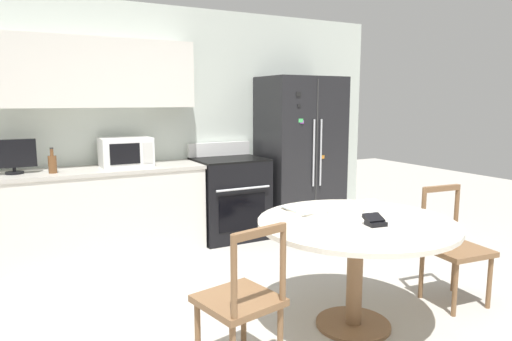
{
  "coord_description": "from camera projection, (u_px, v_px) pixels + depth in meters",
  "views": [
    {
      "loc": [
        -1.7,
        -2.41,
        1.57
      ],
      "look_at": [
        0.19,
        1.15,
        0.95
      ],
      "focal_mm": 32.0,
      "sensor_mm": 36.0,
      "label": 1
    }
  ],
  "objects": [
    {
      "name": "wallet",
      "position": [
        375.0,
        221.0,
        2.99
      ],
      "size": [
        0.14,
        0.14,
        0.07
      ],
      "color": "black",
      "rests_on": "dining_table"
    },
    {
      "name": "dining_table",
      "position": [
        356.0,
        239.0,
        3.12
      ],
      "size": [
        1.35,
        1.35,
        0.76
      ],
      "color": "beige",
      "rests_on": "ground_plane"
    },
    {
      "name": "oven_range",
      "position": [
        230.0,
        197.0,
        5.25
      ],
      "size": [
        0.78,
        0.68,
        1.08
      ],
      "color": "black",
      "rests_on": "ground_plane"
    },
    {
      "name": "kitchen_counter",
      "position": [
        90.0,
        214.0,
        4.56
      ],
      "size": [
        2.26,
        0.64,
        0.9
      ],
      "color": "silver",
      "rests_on": "ground_plane"
    },
    {
      "name": "microwave",
      "position": [
        126.0,
        152.0,
        4.7
      ],
      "size": [
        0.51,
        0.37,
        0.29
      ],
      "color": "white",
      "rests_on": "kitchen_counter"
    },
    {
      "name": "candle_glass",
      "position": [
        371.0,
        207.0,
        3.32
      ],
      "size": [
        0.09,
        0.09,
        0.09
      ],
      "color": "silver",
      "rests_on": "dining_table"
    },
    {
      "name": "mail_stack",
      "position": [
        304.0,
        209.0,
        3.37
      ],
      "size": [
        0.25,
        0.32,
        0.02
      ],
      "color": "white",
      "rests_on": "dining_table"
    },
    {
      "name": "refrigerator",
      "position": [
        300.0,
        154.0,
        5.59
      ],
      "size": [
        0.94,
        0.71,
        1.85
      ],
      "color": "black",
      "rests_on": "ground_plane"
    },
    {
      "name": "back_wall",
      "position": [
        155.0,
        112.0,
        5.03
      ],
      "size": [
        5.2,
        0.44,
        2.6
      ],
      "color": "silver",
      "rests_on": "ground_plane"
    },
    {
      "name": "ground_plane",
      "position": [
        310.0,
        331.0,
        3.14
      ],
      "size": [
        14.0,
        14.0,
        0.0
      ],
      "primitive_type": "plane",
      "color": "#B2ADA3"
    },
    {
      "name": "dining_chair_right",
      "position": [
        454.0,
        248.0,
        3.54
      ],
      "size": [
        0.46,
        0.46,
        0.9
      ],
      "rotation": [
        0.0,
        0.0,
        3.04
      ],
      "color": "brown",
      "rests_on": "ground_plane"
    },
    {
      "name": "dining_chair_left",
      "position": [
        242.0,
        301.0,
        2.61
      ],
      "size": [
        0.5,
        0.5,
        0.9
      ],
      "rotation": [
        0.0,
        0.0,
        6.49
      ],
      "color": "brown",
      "rests_on": "ground_plane"
    },
    {
      "name": "countertop_tv",
      "position": [
        13.0,
        155.0,
        4.18
      ],
      "size": [
        0.39,
        0.16,
        0.32
      ],
      "color": "black",
      "rests_on": "kitchen_counter"
    },
    {
      "name": "counter_bottle",
      "position": [
        52.0,
        164.0,
        4.24
      ],
      "size": [
        0.08,
        0.08,
        0.24
      ],
      "color": "brown",
      "rests_on": "kitchen_counter"
    }
  ]
}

